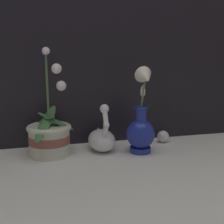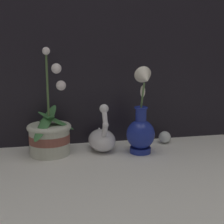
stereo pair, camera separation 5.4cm
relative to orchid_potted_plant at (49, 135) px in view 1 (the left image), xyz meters
name	(u,v)px [view 1 (the left image)]	position (x,y,z in m)	size (l,w,h in m)	color
ground_plane	(117,164)	(0.22, -0.16, -0.08)	(2.80, 2.80, 0.00)	silver
orchid_potted_plant	(49,135)	(0.00, 0.00, 0.00)	(0.18, 0.21, 0.39)	beige
swan_figurine	(102,138)	(0.20, 0.01, -0.03)	(0.10, 0.18, 0.19)	white
blue_vase	(141,126)	(0.34, -0.06, 0.03)	(0.11, 0.13, 0.33)	navy
glass_sphere	(163,136)	(0.47, 0.04, -0.05)	(0.05, 0.05, 0.05)	silver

